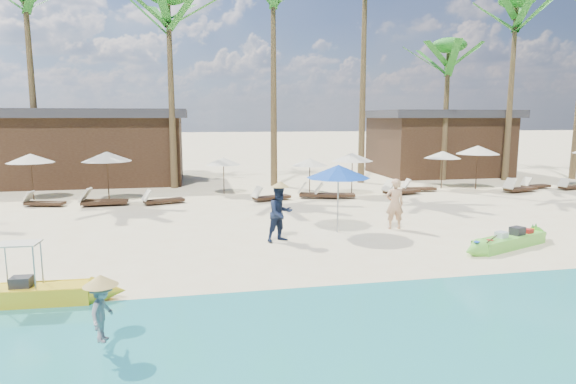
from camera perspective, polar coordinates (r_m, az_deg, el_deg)
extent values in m
plane|color=beige|center=(13.38, -0.67, -7.72)|extent=(240.00, 240.00, 0.00)
cube|color=tan|center=(8.83, 5.60, -16.74)|extent=(240.00, 4.50, 0.01)
cube|color=#62C73C|center=(15.74, 24.77, -5.39)|extent=(2.85, 1.60, 0.34)
cube|color=white|center=(15.73, 24.77, -5.33)|extent=(2.43, 1.30, 0.15)
cube|color=#262628|center=(15.98, 25.52, -4.31)|extent=(0.49, 0.44, 0.31)
cube|color=silver|center=(15.42, 23.96, -4.78)|extent=(0.39, 0.37, 0.25)
cube|color=#AC1B17|center=(16.39, 26.54, -4.28)|extent=(0.33, 0.31, 0.20)
cylinder|color=#AC1B17|center=(15.00, 22.81, -5.41)|extent=(0.20, 0.20, 0.08)
cylinder|color=#262628|center=(14.77, 22.61, -5.63)|extent=(0.18, 0.18, 0.07)
sphere|color=tan|center=(14.57, 21.87, -5.60)|extent=(0.16, 0.16, 0.16)
cylinder|color=gold|center=(16.83, 26.98, -4.05)|extent=(0.13, 0.13, 0.16)
cylinder|color=gold|center=(16.98, 27.28, -3.96)|extent=(0.13, 0.13, 0.16)
cube|color=gold|center=(11.56, -29.88, -10.65)|extent=(3.16, 0.79, 0.38)
cube|color=white|center=(11.55, -29.89, -10.56)|extent=(2.72, 0.59, 0.17)
cube|color=#262628|center=(11.41, -29.04, -9.49)|extent=(0.41, 0.33, 0.30)
cube|color=beige|center=(11.19, -29.36, -5.35)|extent=(0.82, 0.58, 0.03)
imported|color=tan|center=(16.92, 12.53, -1.39)|extent=(0.69, 0.50, 1.75)
imported|color=#141E38|center=(14.86, -0.92, -2.55)|extent=(1.06, 0.96, 1.77)
imported|color=gray|center=(8.59, -21.15, -13.09)|extent=(0.51, 0.72, 1.01)
cylinder|color=#99999E|center=(16.05, 5.93, -0.94)|extent=(0.05, 0.05, 2.21)
cone|color=#1141A8|center=(15.92, 5.99, 2.45)|extent=(2.12, 2.12, 0.43)
cylinder|color=#352416|center=(25.41, -28.07, 1.52)|extent=(0.05, 0.05, 2.10)
cone|color=beige|center=(25.33, -28.22, 3.55)|extent=(2.10, 2.10, 0.42)
cube|color=#352416|center=(23.36, -26.84, -1.19)|extent=(1.71, 0.89, 0.12)
cube|color=beige|center=(23.67, -28.42, -0.47)|extent=(0.48, 0.60, 0.48)
cylinder|color=#352416|center=(23.51, -20.56, 1.64)|extent=(0.06, 0.06, 2.22)
cone|color=beige|center=(23.42, -20.69, 3.96)|extent=(2.22, 2.22, 0.44)
cube|color=#352416|center=(22.43, -20.93, -1.13)|extent=(1.94, 0.75, 0.13)
cube|color=beige|center=(22.48, -23.10, -0.37)|extent=(0.47, 0.64, 0.56)
cube|color=#352416|center=(22.69, -20.83, -1.03)|extent=(1.93, 0.87, 0.13)
cube|color=beige|center=(22.90, -22.83, -0.23)|extent=(0.50, 0.66, 0.54)
cylinder|color=#352416|center=(24.42, -7.63, 1.85)|extent=(0.04, 0.04, 1.79)
cone|color=beige|center=(24.34, -7.66, 3.65)|extent=(1.79, 1.79, 0.36)
cube|color=#352416|center=(22.14, -14.46, -0.99)|extent=(1.82, 1.12, 0.12)
cube|color=beige|center=(21.89, -16.41, -0.37)|extent=(0.56, 0.66, 0.51)
cylinder|color=#352416|center=(23.59, 2.58, 1.70)|extent=(0.05, 0.05, 1.80)
cone|color=beige|center=(23.51, 2.60, 3.57)|extent=(1.80, 1.80, 0.36)
cube|color=#352416|center=(22.33, -1.93, -0.63)|extent=(1.83, 1.08, 0.12)
cube|color=beige|center=(21.94, -3.71, 0.00)|extent=(0.55, 0.66, 0.51)
cube|color=#352416|center=(22.99, 3.74, -0.35)|extent=(1.98, 1.19, 0.13)
cube|color=beige|center=(23.01, 1.68, 0.51)|extent=(0.60, 0.71, 0.55)
cylinder|color=#352416|center=(24.06, 7.59, 2.06)|extent=(0.05, 0.05, 2.04)
cone|color=beige|center=(23.98, 7.63, 4.14)|extent=(2.04, 2.04, 0.41)
cube|color=#352416|center=(23.07, 5.66, -0.35)|extent=(1.91, 0.97, 0.13)
cube|color=beige|center=(22.97, 3.67, 0.45)|extent=(0.53, 0.66, 0.53)
cube|color=#352416|center=(24.67, 13.33, 0.07)|extent=(2.00, 1.07, 0.13)
cube|color=beige|center=(24.11, 11.81, 0.72)|extent=(0.57, 0.70, 0.56)
cylinder|color=#352416|center=(27.44, 17.78, 2.47)|extent=(0.05, 0.05, 1.97)
cone|color=beige|center=(27.37, 17.86, 4.23)|extent=(1.97, 1.97, 0.39)
cube|color=#352416|center=(26.01, 15.33, 0.38)|extent=(1.69, 0.65, 0.12)
cube|color=beige|center=(25.69, 13.85, 1.00)|extent=(0.41, 0.56, 0.48)
cylinder|color=#352416|center=(27.76, 21.46, 2.66)|extent=(0.06, 0.06, 2.28)
cone|color=beige|center=(27.68, 21.58, 4.68)|extent=(2.28, 2.28, 0.46)
cube|color=#352416|center=(27.64, 25.86, 0.33)|extent=(1.96, 1.05, 0.13)
cube|color=beige|center=(26.96, 24.81, 0.92)|extent=(0.56, 0.69, 0.55)
cube|color=#352416|center=(29.35, 27.31, 0.63)|extent=(1.69, 0.78, 0.11)
cube|color=beige|center=(28.79, 26.39, 1.13)|extent=(0.44, 0.58, 0.47)
cube|color=#352416|center=(29.95, 30.59, 0.52)|extent=(1.65, 0.90, 0.11)
cube|color=beige|center=(29.34, 29.89, 0.97)|extent=(0.47, 0.58, 0.46)
cone|color=brown|center=(28.89, -28.08, 11.02)|extent=(0.40, 0.40, 10.89)
cone|color=brown|center=(26.93, -13.67, 11.16)|extent=(0.40, 0.40, 10.08)
cone|color=brown|center=(27.07, -1.72, 12.64)|extent=(0.40, 0.40, 11.26)
cone|color=brown|center=(28.86, 8.91, 14.20)|extent=(0.40, 0.40, 13.16)
cone|color=brown|center=(31.10, 18.18, 8.78)|extent=(0.40, 0.40, 8.07)
ellipsoid|color=#1A6018|center=(31.39, 18.55, 16.16)|extent=(2.08, 2.08, 0.88)
cone|color=brown|center=(32.43, 24.89, 10.65)|extent=(0.40, 0.40, 10.64)
ellipsoid|color=#1A6018|center=(33.11, 25.51, 19.87)|extent=(2.08, 2.08, 0.88)
cube|color=#352416|center=(30.69, -21.93, 4.59)|extent=(10.00, 6.00, 3.80)
cube|color=#2D2D33|center=(30.64, -22.16, 8.60)|extent=(10.80, 6.60, 0.50)
cube|color=#352416|center=(34.32, 17.27, 5.20)|extent=(8.00, 6.00, 3.80)
cube|color=#2D2D33|center=(34.27, 17.43, 8.79)|extent=(8.80, 6.60, 0.50)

